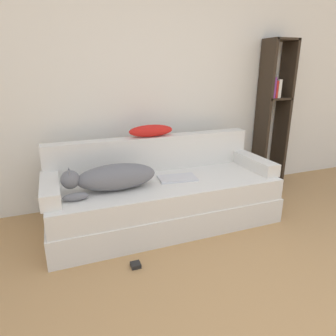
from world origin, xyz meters
The scene contains 10 objects.
wall_back centered at (0.00, 2.58, 1.35)m, with size 7.03×0.06×2.70m.
couch centered at (-0.24, 1.87, 0.22)m, with size 2.14×0.82×0.44m.
couch_backrest centered at (-0.24, 2.21, 0.61)m, with size 2.10×0.15×0.35m.
couch_arm_left centered at (-1.23, 1.87, 0.50)m, with size 0.15×0.63×0.12m.
couch_arm_right centered at (0.76, 1.87, 0.50)m, with size 0.15×0.63×0.12m.
dog centered at (-0.73, 1.82, 0.55)m, with size 0.80×0.30×0.23m.
laptop centered at (-0.11, 1.86, 0.45)m, with size 0.37×0.24×0.02m.
throw_pillow centered at (-0.25, 2.21, 0.85)m, with size 0.45×0.16×0.12m.
bookshelf centered at (1.39, 2.40, 0.96)m, with size 0.34×0.26×1.76m.
power_adapter centered at (-0.68, 1.30, 0.02)m, with size 0.07×0.07×0.03m.
Camera 1 is at (-1.15, -0.58, 1.43)m, focal length 32.00 mm.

